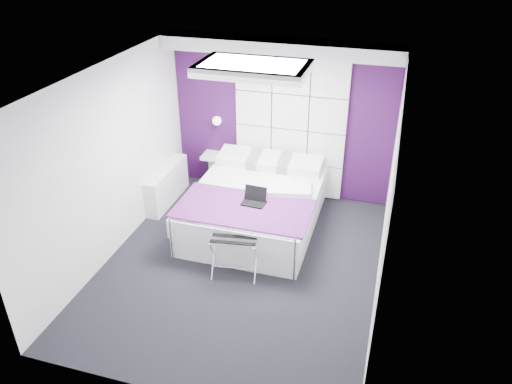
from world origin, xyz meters
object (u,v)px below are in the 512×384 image
at_px(radiator, 167,185).
at_px(bed, 256,206).
at_px(nightstand, 217,156).
at_px(wall_lamp, 218,120).
at_px(laptop, 254,199).
at_px(luggage_rack, 235,254).

height_order(radiator, bed, bed).
bearing_deg(radiator, nightstand, 49.60).
relative_size(wall_lamp, radiator, 0.12).
bearing_deg(radiator, wall_lamp, 49.90).
distance_m(radiator, laptop, 1.87).
bearing_deg(bed, nightstand, 134.36).
bearing_deg(luggage_rack, wall_lamp, 106.63).
relative_size(radiator, nightstand, 2.53).
relative_size(bed, nightstand, 4.78).
distance_m(nightstand, luggage_rack, 2.45).
xyz_separation_m(nightstand, luggage_rack, (1.06, -2.19, -0.29)).
height_order(radiator, nightstand, nightstand).
bearing_deg(bed, radiator, 169.82).
bearing_deg(wall_lamp, laptop, -53.78).
relative_size(nightstand, luggage_rack, 0.81).
xyz_separation_m(wall_lamp, luggage_rack, (1.03, -2.23, -0.93)).
distance_m(nightstand, laptop, 1.78).
height_order(wall_lamp, nightstand, wall_lamp).
bearing_deg(nightstand, laptop, -52.31).
bearing_deg(radiator, luggage_rack, -41.41).
height_order(bed, laptop, laptop).
height_order(bed, nightstand, bed).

